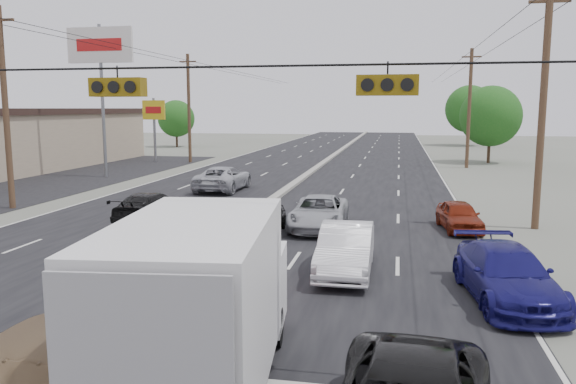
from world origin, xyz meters
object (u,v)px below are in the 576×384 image
tree_left_far (176,119)px  oncoming_near (151,207)px  pole_sign_billboard (100,55)px  tree_right_far (469,109)px  utility_pole_left_b (5,107)px  oncoming_far (223,179)px  tree_right_mid (491,116)px  queue_car_c (319,213)px  queue_car_d (506,275)px  queue_car_b (346,250)px  box_truck (204,305)px  pole_sign_far (154,115)px  queue_car_e (459,216)px  utility_pole_left_c (189,108)px  utility_pole_right_b (543,107)px  queue_car_a (263,219)px  red_sedan (197,270)px  utility_pole_right_c (469,108)px

tree_left_far → oncoming_near: size_ratio=1.31×
pole_sign_billboard → tree_right_far: pole_sign_billboard is taller
utility_pole_left_b → oncoming_far: size_ratio=1.86×
tree_left_far → tree_right_mid: tree_right_mid is taller
queue_car_c → oncoming_near: 7.56m
queue_car_d → queue_car_b: bearing=150.6°
tree_left_far → oncoming_near: tree_left_far is taller
pole_sign_billboard → oncoming_near: (10.44, -14.92, -8.19)m
tree_right_far → box_truck: (-12.48, -71.10, -3.26)m
pole_sign_far → oncoming_far: size_ratio=1.12×
pole_sign_billboard → tree_right_mid: pole_sign_billboard is taller
box_truck → queue_car_e: bearing=62.7°
utility_pole_left_b → pole_sign_billboard: (-2.00, 13.00, 3.76)m
utility_pole_left_c → utility_pole_right_b: same height
queue_car_b → oncoming_near: queue_car_b is taller
pole_sign_far → oncoming_near: (11.94, -26.92, -3.73)m
oncoming_far → queue_car_e: bearing=145.9°
queue_car_e → utility_pole_left_c: bearing=122.0°
tree_left_far → tree_right_far: tree_right_far is taller
pole_sign_billboard → oncoming_far: bearing=-24.5°
queue_car_e → oncoming_near: 13.37m
queue_car_a → oncoming_near: (-5.46, 1.28, 0.05)m
utility_pole_left_b → red_sedan: (13.90, -10.82, -4.44)m
utility_pole_right_c → pole_sign_far: 28.51m
queue_car_b → oncoming_far: oncoming_far is taller
utility_pole_right_b → queue_car_b: utility_pole_right_b is taller
tree_right_mid → pole_sign_far: bearing=-170.8°
tree_left_far → queue_car_e: tree_left_far is taller
pole_sign_billboard → queue_car_c: bearing=-39.4°
queue_car_c → oncoming_far: (-7.38, 9.93, 0.07)m
utility_pole_right_b → utility_pole_right_c: same height
utility_pole_left_b → red_sedan: bearing=-37.9°
pole_sign_billboard → tree_right_mid: bearing=30.0°
utility_pole_right_c → tree_right_mid: (2.50, 5.00, -0.77)m
pole_sign_far → red_sedan: 40.00m
pole_sign_billboard → queue_car_d: pole_sign_billboard is taller
queue_car_e → oncoming_far: size_ratio=0.67×
utility_pole_right_b → queue_car_d: bearing=-106.5°
tree_left_far → queue_car_e: (31.28, -46.02, -3.11)m
utility_pole_left_b → tree_right_mid: size_ratio=1.40×
utility_pole_left_b → queue_car_c: (16.00, -1.78, -4.43)m
queue_car_e → oncoming_near: bearing=175.9°
utility_pole_right_c → queue_car_b: (-7.28, -33.04, -4.36)m
oncoming_far → queue_car_c: bearing=127.4°
oncoming_near → queue_car_b: bearing=148.1°
utility_pole_left_c → queue_car_b: utility_pole_left_c is taller
pole_sign_far → tree_right_mid: (31.00, 5.00, -0.07)m
queue_car_b → utility_pole_right_b: bearing=47.1°
utility_pole_right_b → oncoming_far: utility_pole_right_b is taller
pole_sign_billboard → queue_car_c: size_ratio=2.25×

